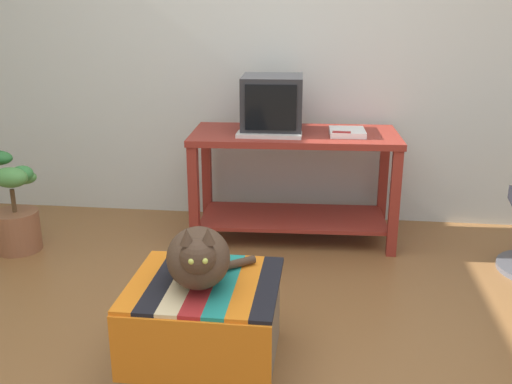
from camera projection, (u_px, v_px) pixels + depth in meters
ground_plane at (213, 378)px, 2.42m from camera, size 14.00×14.00×0.00m
back_wall at (266, 34)px, 3.95m from camera, size 8.00×0.10×2.60m
desk at (294, 167)px, 3.75m from camera, size 1.34×0.66×0.71m
tv_monitor at (272, 105)px, 3.67m from camera, size 0.40×0.41×0.35m
keyboard at (269, 135)px, 3.56m from camera, size 0.40×0.15×0.02m
book at (347, 132)px, 3.61m from camera, size 0.23×0.25×0.03m
ottoman_with_blanket at (205, 322)px, 2.48m from camera, size 0.63×0.59×0.38m
cat at (199, 257)px, 2.37m from camera, size 0.38×0.45×0.30m
potted_plant at (14, 210)px, 3.60m from camera, size 0.36×0.29×0.64m
stapler at (342, 135)px, 3.53m from camera, size 0.11×0.04×0.04m
pen at (356, 131)px, 3.70m from camera, size 0.06×0.13×0.01m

